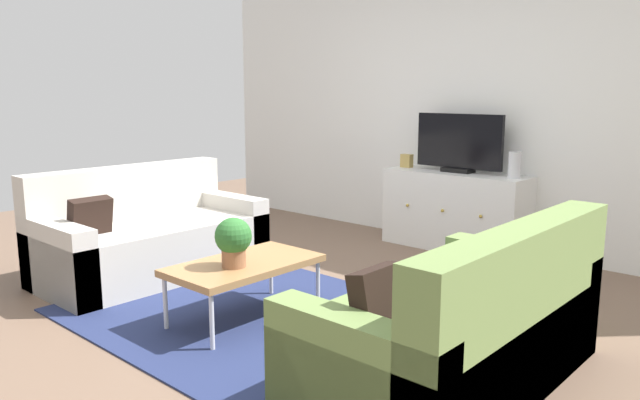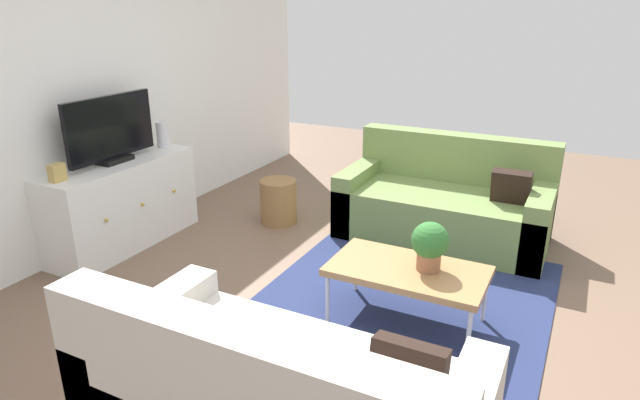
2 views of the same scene
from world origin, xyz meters
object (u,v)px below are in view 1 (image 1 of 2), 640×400
(tv_console, at_px, (455,211))
(mantel_clock, at_px, (407,161))
(flat_screen_tv, at_px, (459,144))
(wicker_basket, at_px, (515,269))
(potted_plant, at_px, (233,240))
(couch_right_side, at_px, (466,333))
(couch_left_side, at_px, (146,239))
(glass_vase, at_px, (515,165))
(coffee_table, at_px, (244,266))

(tv_console, bearing_deg, mantel_clock, 180.00)
(flat_screen_tv, height_order, wicker_basket, flat_screen_tv)
(potted_plant, height_order, tv_console, tv_console)
(couch_right_side, bearing_deg, couch_left_side, 180.00)
(flat_screen_tv, relative_size, glass_vase, 3.77)
(tv_console, xyz_separation_m, wicker_basket, (1.01, -0.91, -0.16))
(potted_plant, height_order, wicker_basket, potted_plant)
(potted_plant, relative_size, wicker_basket, 0.76)
(flat_screen_tv, bearing_deg, couch_right_side, -59.35)
(coffee_table, bearing_deg, glass_vase, 75.71)
(coffee_table, distance_m, mantel_clock, 2.59)
(couch_left_side, distance_m, couch_right_side, 2.88)
(couch_left_side, height_order, tv_console, couch_left_side)
(couch_left_side, distance_m, flat_screen_tv, 2.89)
(coffee_table, height_order, mantel_clock, mantel_clock)
(potted_plant, xyz_separation_m, wicker_basket, (1.06, 1.72, -0.36))
(couch_left_side, relative_size, glass_vase, 7.60)
(mantel_clock, bearing_deg, wicker_basket, -30.09)
(potted_plant, height_order, mantel_clock, mantel_clock)
(couch_right_side, bearing_deg, potted_plant, -170.15)
(potted_plant, relative_size, mantel_clock, 2.39)
(tv_console, bearing_deg, glass_vase, 0.00)
(potted_plant, height_order, glass_vase, glass_vase)
(couch_right_side, bearing_deg, flat_screen_tv, 120.65)
(couch_left_side, bearing_deg, coffee_table, -5.75)
(coffee_table, xyz_separation_m, potted_plant, (0.04, -0.12, 0.20))
(glass_vase, height_order, wicker_basket, glass_vase)
(couch_right_side, bearing_deg, tv_console, 120.87)
(couch_left_side, xyz_separation_m, wicker_basket, (2.47, 1.47, -0.08))
(potted_plant, bearing_deg, coffee_table, 108.16)
(couch_right_side, bearing_deg, coffee_table, -174.75)
(coffee_table, relative_size, glass_vase, 4.28)
(mantel_clock, bearing_deg, coffee_table, -79.40)
(tv_console, distance_m, flat_screen_tv, 0.63)
(glass_vase, bearing_deg, wicker_basket, -63.35)
(coffee_table, distance_m, tv_console, 2.51)
(couch_left_side, bearing_deg, couch_right_side, 0.00)
(wicker_basket, bearing_deg, tv_console, 138.08)
(couch_right_side, xyz_separation_m, mantel_clock, (-1.97, 2.37, 0.51))
(mantel_clock, bearing_deg, couch_right_side, -50.26)
(flat_screen_tv, bearing_deg, couch_left_side, -121.32)
(coffee_table, xyz_separation_m, tv_console, (0.08, 2.51, 0.00))
(tv_console, bearing_deg, couch_right_side, -59.13)
(potted_plant, relative_size, glass_vase, 1.37)
(mantel_clock, bearing_deg, glass_vase, 0.00)
(coffee_table, distance_m, flat_screen_tv, 2.61)
(flat_screen_tv, bearing_deg, glass_vase, -2.06)
(potted_plant, bearing_deg, couch_left_side, 169.77)
(flat_screen_tv, distance_m, glass_vase, 0.58)
(couch_right_side, relative_size, glass_vase, 7.60)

